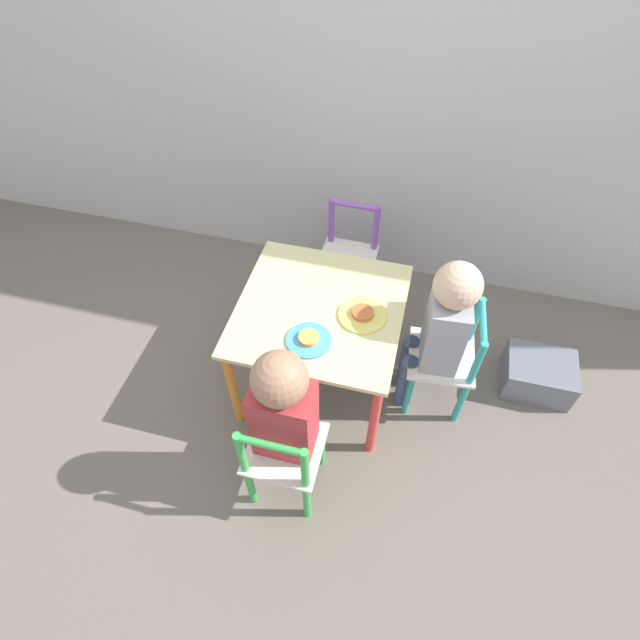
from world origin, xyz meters
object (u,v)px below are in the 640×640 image
(kids_table, at_px, (320,319))
(storage_bin, at_px, (538,375))
(child_front, at_px, (285,412))
(chair_green, at_px, (283,457))
(chair_teal, at_px, (446,360))
(child_right, at_px, (441,326))
(plate_front, at_px, (309,340))
(chair_purple, at_px, (348,260))
(plate_right, at_px, (362,314))

(kids_table, distance_m, storage_bin, 1.01)
(child_front, bearing_deg, chair_green, 90.00)
(chair_teal, bearing_deg, child_front, -50.50)
(chair_green, relative_size, child_right, 0.68)
(plate_front, distance_m, storage_bin, 1.08)
(child_right, bearing_deg, storage_bin, 104.67)
(kids_table, relative_size, chair_teal, 1.18)
(chair_purple, xyz_separation_m, plate_right, (0.16, -0.52, 0.23))
(chair_green, distance_m, child_right, 0.74)
(child_front, bearing_deg, plate_front, -90.07)
(chair_purple, distance_m, storage_bin, 0.99)
(chair_teal, height_order, plate_front, chair_teal)
(plate_right, bearing_deg, chair_green, -107.72)
(plate_front, bearing_deg, plate_right, 45.00)
(kids_table, distance_m, child_front, 0.46)
(chair_green, distance_m, plate_right, 0.59)
(plate_front, bearing_deg, chair_green, -90.18)
(chair_teal, height_order, chair_purple, same)
(chair_teal, bearing_deg, kids_table, -90.00)
(chair_green, relative_size, plate_front, 3.23)
(child_front, bearing_deg, chair_purple, -90.32)
(storage_bin, bearing_deg, chair_teal, -158.97)
(kids_table, relative_size, child_front, 0.80)
(child_front, height_order, plate_right, child_front)
(plate_right, bearing_deg, chair_teal, 6.46)
(chair_teal, bearing_deg, storage_bin, 106.61)
(chair_purple, distance_m, plate_front, 0.72)
(child_front, bearing_deg, chair_teal, -135.96)
(chair_teal, bearing_deg, chair_green, -47.27)
(child_front, relative_size, storage_bin, 2.71)
(chair_green, distance_m, plate_front, 0.42)
(child_front, height_order, plate_front, child_front)
(kids_table, relative_size, plate_right, 3.46)
(chair_purple, xyz_separation_m, plate_front, (-0.01, -0.68, 0.23))
(chair_purple, xyz_separation_m, child_front, (-0.01, -0.97, 0.21))
(chair_teal, height_order, storage_bin, chair_teal)
(chair_purple, distance_m, child_front, 1.00)
(chair_green, distance_m, child_front, 0.22)
(chair_purple, height_order, plate_right, chair_purple)
(child_right, distance_m, child_front, 0.67)
(chair_purple, xyz_separation_m, child_right, (0.45, -0.48, 0.21))
(chair_purple, relative_size, storage_bin, 1.84)
(chair_teal, xyz_separation_m, chair_green, (-0.52, -0.56, 0.00))
(chair_purple, distance_m, child_right, 0.69)
(child_right, relative_size, child_front, 0.99)
(kids_table, xyz_separation_m, storage_bin, (0.93, 0.20, -0.33))
(chair_teal, height_order, child_right, child_right)
(kids_table, height_order, child_right, child_right)
(chair_teal, distance_m, storage_bin, 0.48)
(child_right, height_order, plate_right, child_right)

